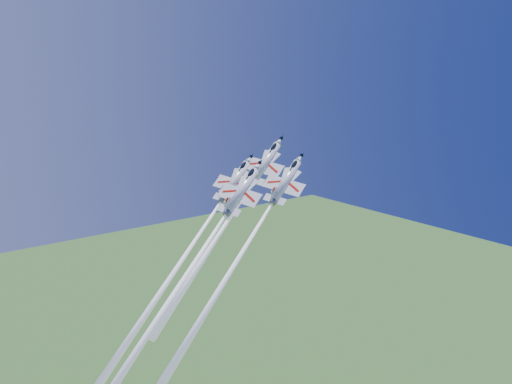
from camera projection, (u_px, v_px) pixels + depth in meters
jet_lead at (227, 222)px, 116.72m from camera, size 37.25×16.75×37.00m
jet_left at (185, 255)px, 111.21m from camera, size 40.24×17.91×40.36m
jet_right at (243, 251)px, 105.70m from camera, size 37.64×16.84×37.57m
jet_slot at (185, 277)px, 103.12m from camera, size 43.04×19.14×43.19m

